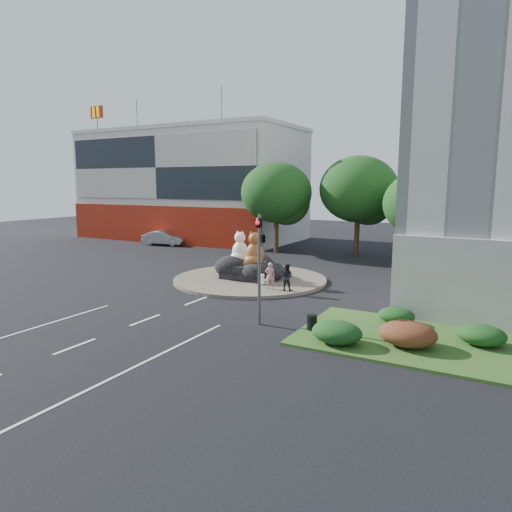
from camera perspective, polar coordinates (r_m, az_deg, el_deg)
The scene contains 22 objects.
ground at distance 22.19m, azimuth -13.67°, elevation -7.80°, with size 120.00×120.00×0.00m, color black.
roundabout_island at distance 30.05m, azimuth -0.75°, elevation -2.93°, with size 10.00×10.00×0.20m, color brown.
rock_plinth at distance 29.94m, azimuth -0.75°, elevation -1.90°, with size 3.20×2.60×0.90m, color black, non-canonical shape.
shophouse_block at distance 54.29m, azimuth -8.12°, elevation 8.80°, with size 25.20×12.30×17.40m.
grass_verge at distance 19.78m, azimuth 20.34°, elevation -10.04°, with size 10.00×6.00×0.12m, color #204B19.
tree_left at distance 41.92m, azimuth 2.69°, elevation 7.55°, with size 6.46×6.46×8.27m.
tree_mid at distance 41.27m, azimuth 12.79°, elevation 7.75°, with size 6.84×6.84×8.76m.
tree_right at distance 36.10m, azimuth 20.19°, elevation 5.79°, with size 5.70×5.70×7.30m.
hedge_near_green at distance 18.40m, azimuth 10.08°, elevation -9.36°, with size 2.00×1.60×0.90m, color #133D13.
hedge_red at distance 18.73m, azimuth 18.44°, elevation -9.21°, with size 2.20×1.76×0.99m, color #532516.
hedge_mid_green at distance 19.96m, azimuth 26.38°, elevation -8.84°, with size 1.80×1.44×0.81m, color #133D13.
hedge_back_green at distance 21.58m, azimuth 17.16°, elevation -7.11°, with size 1.60×1.28×0.72m, color #133D13.
traffic_light at distance 20.11m, azimuth 0.66°, elevation 1.29°, with size 0.44×1.24×5.00m.
street_lamp at distance 23.72m, azimuth 24.70°, elevation 3.91°, with size 2.34×0.22×8.06m.
cat_white at distance 30.37m, azimuth -2.01°, elevation 1.18°, with size 1.30×1.13×2.16m, color white, non-canonical shape.
cat_tabby at distance 28.98m, azimuth -0.15°, elevation 0.93°, with size 1.37×1.19×2.29m, color #B75826, non-canonical shape.
kitten_calico at distance 29.86m, azimuth -4.16°, elevation -1.88°, with size 0.59×0.51×0.98m, color beige, non-canonical shape.
kitten_white at distance 27.91m, azimuth 0.81°, elevation -2.91°, with size 0.43×0.37×0.71m, color white, non-canonical shape.
pedestrian_pink at distance 26.71m, azimuth 1.77°, elevation -2.48°, with size 0.58×0.38×1.60m, color #C78188.
pedestrian_dark at distance 26.47m, azimuth 3.85°, elevation -2.63°, with size 0.77×0.60×1.57m, color black.
parked_car at distance 48.31m, azimuth -11.43°, elevation 2.21°, with size 1.56×4.49×1.48m, color #A1A4A9.
litter_bin at distance 19.94m, azimuth 7.01°, elevation -8.22°, with size 0.44×0.44×0.64m, color black.
Camera 1 is at (14.46, -15.59, 6.33)m, focal length 32.00 mm.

